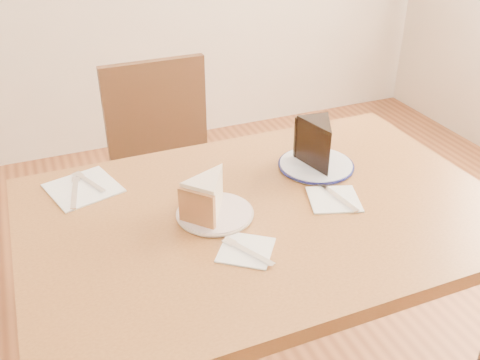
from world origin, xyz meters
name	(u,v)px	position (x,y,z in m)	size (l,w,h in m)	color
table	(264,239)	(0.00, 0.00, 0.65)	(1.20, 0.80, 0.75)	#563217
chair_far	(171,178)	(-0.08, 0.65, 0.50)	(0.45, 0.45, 0.91)	black
plate_cream	(215,214)	(-0.13, 0.02, 0.76)	(0.18, 0.18, 0.01)	silver
plate_navy	(316,165)	(0.22, 0.14, 0.76)	(0.21, 0.21, 0.01)	white
carrot_cake	(211,195)	(-0.13, 0.03, 0.81)	(0.09, 0.13, 0.09)	beige
chocolate_cake	(320,147)	(0.22, 0.12, 0.82)	(0.09, 0.13, 0.12)	black
napkin_cream	(246,250)	(-0.11, -0.14, 0.75)	(0.12, 0.12, 0.00)	white
napkin_navy	(334,199)	(0.18, -0.04, 0.75)	(0.13, 0.13, 0.00)	white
napkin_spare	(83,188)	(-0.41, 0.27, 0.75)	(0.17, 0.17, 0.00)	white
fork_cream	(249,252)	(-0.11, -0.16, 0.76)	(0.01, 0.14, 0.00)	silver
knife_navy	(336,195)	(0.19, -0.03, 0.76)	(0.02, 0.17, 0.00)	silver
fork_spare	(90,182)	(-0.39, 0.29, 0.76)	(0.01, 0.14, 0.00)	silver
knife_spare	(75,192)	(-0.44, 0.25, 0.76)	(0.01, 0.16, 0.00)	silver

